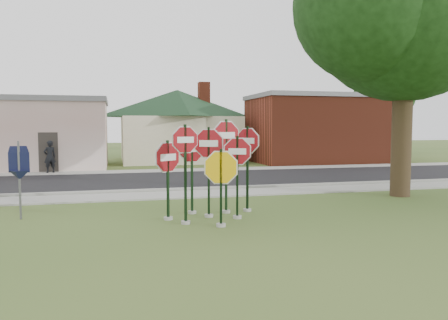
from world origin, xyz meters
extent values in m
plane|color=#395620|center=(0.00, 0.00, 0.00)|extent=(120.00, 120.00, 0.00)
cube|color=gray|center=(0.00, 5.50, 0.03)|extent=(60.00, 1.60, 0.06)
cube|color=black|center=(0.00, 10.00, 0.02)|extent=(60.00, 7.00, 0.04)
cube|color=gray|center=(0.00, 14.30, 0.03)|extent=(60.00, 1.60, 0.06)
cube|color=gray|center=(0.00, 6.50, 0.07)|extent=(60.00, 0.20, 0.14)
cylinder|color=gray|center=(0.00, 1.54, 0.04)|extent=(0.24, 0.24, 0.08)
cube|color=black|center=(0.00, 1.54, 1.25)|extent=(0.07, 0.07, 2.49)
cylinder|color=white|center=(0.00, 1.54, 2.05)|extent=(1.06, 0.40, 1.12)
cylinder|color=maroon|center=(0.00, 1.54, 2.05)|extent=(0.98, 0.37, 1.04)
cube|color=white|center=(0.00, 1.54, 2.05)|extent=(0.49, 0.18, 0.18)
cylinder|color=gray|center=(0.06, 0.33, 0.04)|extent=(0.24, 0.24, 0.08)
cube|color=black|center=(0.06, 0.33, 0.98)|extent=(0.07, 0.07, 1.96)
cylinder|color=white|center=(0.06, 0.33, 1.49)|extent=(1.13, 0.36, 1.17)
cylinder|color=#E5AF0B|center=(0.06, 0.33, 1.49)|extent=(1.05, 0.33, 1.09)
cylinder|color=gray|center=(-0.75, 0.85, 0.04)|extent=(0.24, 0.24, 0.08)
cube|color=black|center=(-0.75, 0.85, 1.28)|extent=(0.07, 0.06, 2.56)
cylinder|color=white|center=(-0.75, 0.85, 2.17)|extent=(0.95, 0.21, 0.97)
cylinder|color=maroon|center=(-0.75, 0.85, 2.17)|extent=(0.88, 0.20, 0.90)
cube|color=white|center=(-0.75, 0.85, 2.17)|extent=(0.44, 0.10, 0.15)
cylinder|color=gray|center=(0.72, 1.18, 0.04)|extent=(0.24, 0.24, 0.08)
cube|color=black|center=(0.72, 1.18, 1.13)|extent=(0.07, 0.07, 2.26)
cylinder|color=white|center=(0.72, 1.18, 1.84)|extent=(0.98, 0.37, 1.04)
cylinder|color=maroon|center=(0.72, 1.18, 1.84)|extent=(0.91, 0.35, 0.96)
cube|color=white|center=(0.72, 1.18, 1.84)|extent=(0.45, 0.18, 0.17)
cylinder|color=gray|center=(0.62, 2.00, 0.04)|extent=(0.24, 0.24, 0.08)
cube|color=black|center=(0.62, 2.00, 1.36)|extent=(0.07, 0.06, 2.72)
cylinder|color=white|center=(0.62, 2.00, 2.26)|extent=(1.13, 0.28, 1.16)
cylinder|color=maroon|center=(0.62, 2.00, 2.26)|extent=(1.05, 0.26, 1.07)
cube|color=white|center=(0.62, 2.00, 2.26)|extent=(0.52, 0.13, 0.18)
cylinder|color=gray|center=(-0.36, 2.14, 0.04)|extent=(0.24, 0.24, 0.08)
cube|color=black|center=(-0.36, 2.14, 1.15)|extent=(0.07, 0.06, 2.30)
cylinder|color=white|center=(-0.36, 2.14, 1.87)|extent=(1.05, 0.27, 1.08)
cylinder|color=maroon|center=(-0.36, 2.14, 1.87)|extent=(0.97, 0.25, 1.00)
cube|color=white|center=(-0.36, 2.14, 1.87)|extent=(0.48, 0.13, 0.17)
cylinder|color=gray|center=(1.28, 2.07, 0.04)|extent=(0.24, 0.24, 0.08)
cube|color=black|center=(1.28, 2.07, 1.26)|extent=(0.08, 0.08, 2.52)
cylinder|color=white|center=(1.28, 2.07, 2.09)|extent=(0.72, 0.79, 1.05)
cylinder|color=maroon|center=(1.28, 2.07, 2.09)|extent=(0.67, 0.73, 0.97)
cube|color=white|center=(1.28, 2.07, 2.09)|extent=(0.33, 0.36, 0.17)
cylinder|color=gray|center=(-1.13, 1.46, 0.04)|extent=(0.24, 0.24, 0.08)
cube|color=black|center=(-1.13, 1.46, 1.07)|extent=(0.08, 0.07, 2.14)
cylinder|color=white|center=(-1.13, 1.46, 1.69)|extent=(0.96, 0.64, 1.14)
cylinder|color=maroon|center=(-1.13, 1.46, 1.69)|extent=(0.89, 0.60, 1.06)
cube|color=white|center=(-1.13, 1.46, 1.69)|extent=(0.44, 0.30, 0.18)
cube|color=#59595E|center=(-5.00, 2.50, 1.00)|extent=(0.05, 0.05, 2.00)
cube|color=black|center=(-5.00, 2.50, 1.55)|extent=(0.55, 0.13, 0.55)
cone|color=black|center=(-5.00, 2.50, 1.20)|extent=(0.65, 0.65, 0.25)
cube|color=#59595E|center=(-5.20, 3.50, 1.00)|extent=(0.05, 0.05, 2.00)
cube|color=black|center=(-5.20, 3.50, 1.55)|extent=(0.55, 0.09, 0.55)
cone|color=black|center=(-5.20, 3.50, 1.20)|extent=(0.62, 0.62, 0.25)
cube|color=#59595E|center=(-5.40, 4.50, 1.00)|extent=(0.05, 0.05, 2.00)
cube|color=black|center=(-5.40, 4.50, 1.55)|extent=(0.55, 0.05, 0.55)
cone|color=black|center=(-5.40, 4.50, 1.20)|extent=(0.58, 0.58, 0.25)
cube|color=#59595E|center=(-5.60, 5.50, 1.00)|extent=(0.05, 0.05, 2.00)
cube|color=black|center=(-5.60, 5.50, 1.55)|extent=(0.55, 0.05, 0.55)
cone|color=black|center=(-5.60, 5.50, 1.20)|extent=(0.58, 0.58, 0.25)
cube|color=#59595E|center=(-5.80, 6.50, 1.00)|extent=(0.05, 0.05, 2.00)
cube|color=black|center=(-5.80, 6.50, 1.55)|extent=(0.55, 0.09, 0.55)
cone|color=black|center=(-5.80, 6.50, 1.20)|extent=(0.62, 0.62, 0.25)
cube|color=silver|center=(-9.00, 18.00, 2.00)|extent=(12.00, 6.00, 4.00)
cube|color=slate|center=(-9.00, 18.00, 4.05)|extent=(12.20, 6.20, 0.30)
cube|color=#332D28|center=(-6.00, 15.02, 1.10)|extent=(1.00, 0.10, 2.20)
cube|color=beige|center=(2.00, 22.00, 1.60)|extent=(8.00, 8.00, 3.20)
pyramid|color=#15301B|center=(2.00, 22.00, 5.20)|extent=(11.60, 11.60, 2.00)
cube|color=maroon|center=(4.00, 22.00, 5.00)|extent=(0.80, 0.80, 1.60)
cube|color=maroon|center=(12.00, 18.50, 2.25)|extent=(10.00, 6.00, 4.50)
cube|color=slate|center=(12.00, 18.50, 4.60)|extent=(10.20, 6.20, 0.30)
cube|color=white|center=(10.00, 15.55, 2.60)|extent=(2.00, 0.08, 0.90)
cylinder|color=black|center=(7.50, 3.50, 2.68)|extent=(0.70, 0.70, 5.36)
sphere|color=black|center=(7.50, 3.50, 6.89)|extent=(7.01, 7.01, 7.01)
cylinder|color=black|center=(22.00, 26.00, 2.00)|extent=(0.50, 0.50, 4.00)
sphere|color=black|center=(22.00, 26.00, 5.60)|extent=(5.60, 5.60, 5.60)
imported|color=black|center=(-5.87, 14.55, 0.91)|extent=(0.74, 0.63, 1.71)
camera|label=1|loc=(-2.48, -10.15, 2.50)|focal=35.00mm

